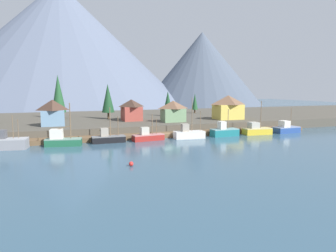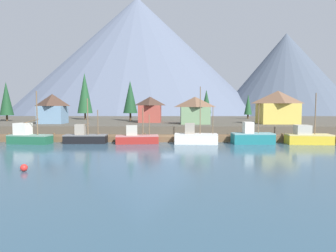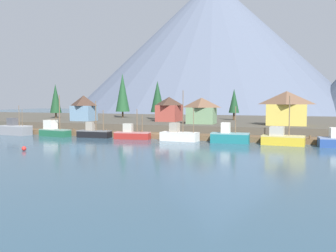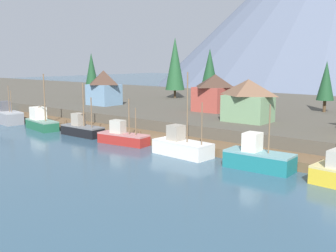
# 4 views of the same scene
# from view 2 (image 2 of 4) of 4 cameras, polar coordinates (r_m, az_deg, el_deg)

# --- Properties ---
(ground_plane) EXTENTS (400.00, 400.00, 1.00)m
(ground_plane) POSITION_cam_2_polar(r_m,az_deg,el_deg) (70.46, 0.09, -1.60)
(ground_plane) COLOR #335166
(dock) EXTENTS (80.00, 4.00, 1.60)m
(dock) POSITION_cam_2_polar(r_m,az_deg,el_deg) (52.44, -0.05, -2.42)
(dock) COLOR brown
(dock) RESTS_ON ground_plane
(shoreline_bank) EXTENTS (400.00, 56.00, 2.50)m
(shoreline_bank) POSITION_cam_2_polar(r_m,az_deg,el_deg) (82.28, 0.15, 0.42)
(shoreline_bank) COLOR #4C473D
(shoreline_bank) RESTS_ON ground_plane
(mountain_west_peak) EXTENTS (168.69, 168.69, 80.86)m
(mountain_west_peak) POSITION_cam_2_polar(r_m,az_deg,el_deg) (207.53, -6.00, 13.39)
(mountain_west_peak) COLOR slate
(mountain_west_peak) RESTS_ON ground_plane
(mountain_central_peak) EXTENTS (84.36, 84.36, 50.95)m
(mountain_central_peak) POSITION_cam_2_polar(r_m,az_deg,el_deg) (195.48, 22.16, 9.29)
(mountain_central_peak) COLOR #475160
(mountain_central_peak) RESTS_ON ground_plane
(fishing_boat_green) EXTENTS (7.43, 3.69, 8.79)m
(fishing_boat_green) POSITION_cam_2_polar(r_m,az_deg,el_deg) (54.07, -25.86, -1.85)
(fishing_boat_green) COLOR #1E5B3D
(fishing_boat_green) RESTS_ON ground_plane
(fishing_boat_black) EXTENTS (7.13, 2.42, 7.61)m
(fishing_boat_black) POSITION_cam_2_polar(r_m,az_deg,el_deg) (51.21, -16.06, -2.17)
(fishing_boat_black) COLOR black
(fishing_boat_black) RESTS_ON ground_plane
(fishing_boat_red) EXTENTS (7.31, 3.05, 5.98)m
(fishing_boat_red) POSITION_cam_2_polar(r_m,az_deg,el_deg) (49.10, -6.25, -2.34)
(fishing_boat_red) COLOR maroon
(fishing_boat_red) RESTS_ON ground_plane
(fishing_boat_white) EXTENTS (7.28, 3.37, 9.56)m
(fishing_boat_white) POSITION_cam_2_polar(r_m,az_deg,el_deg) (48.76, 5.41, -2.24)
(fishing_boat_white) COLOR silver
(fishing_boat_white) RESTS_ON ground_plane
(fishing_boat_teal) EXTENTS (6.93, 3.01, 6.65)m
(fishing_boat_teal) POSITION_cam_2_polar(r_m,az_deg,el_deg) (50.65, 16.25, -2.06)
(fishing_boat_teal) COLOR #196B70
(fishing_boat_teal) RESTS_ON ground_plane
(fishing_boat_yellow) EXTENTS (7.33, 3.65, 8.51)m
(fishing_boat_yellow) POSITION_cam_2_polar(r_m,az_deg,el_deg) (53.57, 25.81, -1.98)
(fishing_boat_yellow) COLOR gold
(fishing_boat_yellow) RESTS_ON ground_plane
(house_blue) EXTENTS (5.63, 4.78, 6.46)m
(house_blue) POSITION_cam_2_polar(r_m,az_deg,el_deg) (68.25, -21.83, 3.24)
(house_blue) COLOR #6689A8
(house_blue) RESTS_ON shoreline_bank
(house_yellow) EXTENTS (8.34, 5.94, 7.14)m
(house_yellow) POSITION_cam_2_polar(r_m,az_deg,el_deg) (67.02, 20.82, 3.55)
(house_yellow) COLOR gold
(house_yellow) RESTS_ON shoreline_bank
(house_red) EXTENTS (5.39, 6.81, 6.06)m
(house_red) POSITION_cam_2_polar(r_m,az_deg,el_deg) (69.05, -3.55, 3.34)
(house_red) COLOR #9E4238
(house_red) RESTS_ON shoreline_bank
(house_green) EXTENTS (6.38, 4.65, 5.81)m
(house_green) POSITION_cam_2_polar(r_m,az_deg,el_deg) (61.89, 5.35, 3.15)
(house_green) COLOR #6B8E66
(house_green) RESTS_ON shoreline_bank
(conifer_near_left) EXTENTS (2.77, 2.77, 8.23)m
(conifer_near_left) POSITION_cam_2_polar(r_m,az_deg,el_deg) (79.54, 7.57, 4.79)
(conifer_near_left) COLOR #4C3823
(conifer_near_left) RESTS_ON shoreline_bank
(conifer_near_right) EXTENTS (3.31, 3.31, 10.02)m
(conifer_near_right) POSITION_cam_2_polar(r_m,az_deg,el_deg) (84.91, -29.29, 4.75)
(conifer_near_right) COLOR #4C3823
(conifer_near_right) RESTS_ON shoreline_bank
(conifer_mid_left) EXTENTS (4.26, 4.26, 13.31)m
(conifer_mid_left) POSITION_cam_2_polar(r_m,az_deg,el_deg) (86.50, -16.11, 6.26)
(conifer_mid_left) COLOR #4C3823
(conifer_mid_left) RESTS_ON shoreline_bank
(conifer_mid_right) EXTENTS (2.30, 2.30, 7.30)m
(conifer_mid_right) POSITION_cam_2_polar(r_m,az_deg,el_deg) (89.99, 15.53, 4.09)
(conifer_mid_right) COLOR #4C3823
(conifer_mid_right) RESTS_ON shoreline_bank
(conifer_back_left) EXTENTS (3.73, 3.73, 10.46)m
(conifer_back_left) POSITION_cam_2_polar(r_m,az_deg,el_deg) (76.40, -7.47, 5.71)
(conifer_back_left) COLOR #4C3823
(conifer_back_left) RESTS_ON shoreline_bank
(channel_buoy) EXTENTS (0.70, 0.70, 0.70)m
(channel_buoy) POSITION_cam_2_polar(r_m,az_deg,el_deg) (31.54, -26.55, -7.38)
(channel_buoy) COLOR red
(channel_buoy) RESTS_ON ground_plane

